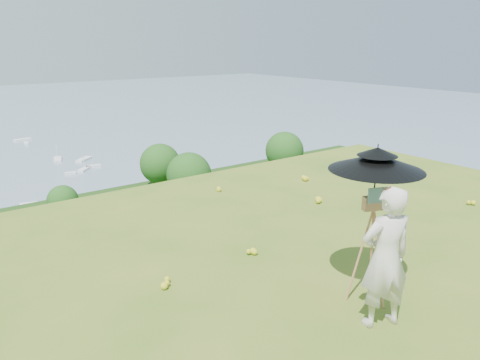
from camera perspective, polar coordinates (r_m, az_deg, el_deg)
ground at (r=8.15m, az=20.88°, el=-10.53°), size 14.00×14.00×0.00m
slope_trees at (r=43.41m, az=-24.93°, el=-10.44°), size 110.00×50.00×6.00m
wildflowers at (r=8.24m, az=19.45°, el=-9.60°), size 10.00×10.50×0.12m
painter at (r=6.24m, az=17.30°, el=-9.06°), size 0.80×0.65×1.89m
field_easel at (r=6.80m, az=15.65°, el=-7.60°), size 0.84×0.84×1.70m
sun_umbrella at (r=6.50m, az=16.19°, el=0.48°), size 1.71×1.71×0.88m
painter_cap at (r=5.92m, az=18.03°, el=-1.24°), size 0.26×0.28×0.10m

